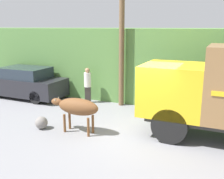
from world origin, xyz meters
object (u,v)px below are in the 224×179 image
parked_suv (24,83)px  utility_pole (122,41)px  pedestrian_on_hill (88,84)px  roadside_rock (41,123)px  brown_cow (77,107)px

parked_suv → utility_pole: 5.83m
pedestrian_on_hill → roadside_rock: size_ratio=3.78×
parked_suv → utility_pole: bearing=9.2°
parked_suv → utility_pole: (5.30, 0.77, 2.29)m
pedestrian_on_hill → roadside_rock: pedestrian_on_hill is taller
utility_pole → parked_suv: bearing=-171.7°
brown_cow → roadside_rock: 1.62m
brown_cow → pedestrian_on_hill: 3.83m
utility_pole → roadside_rock: bearing=-111.3°
brown_cow → utility_pole: size_ratio=0.32×
pedestrian_on_hill → parked_suv: bearing=-18.2°
parked_suv → brown_cow: bearing=-29.6°
roadside_rock → pedestrian_on_hill: bearing=91.6°
brown_cow → utility_pole: 4.36m
brown_cow → roadside_rock: brown_cow is taller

